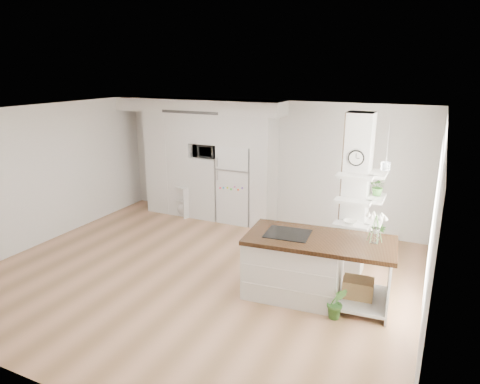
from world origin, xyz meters
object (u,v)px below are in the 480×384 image
at_px(bookshelf, 183,202).
at_px(refrigerator, 238,183).
at_px(floor_plant_a, 337,303).
at_px(kitchen_island, 302,265).

bearing_deg(bookshelf, refrigerator, 30.18).
bearing_deg(refrigerator, floor_plant_a, -45.66).
height_order(refrigerator, kitchen_island, refrigerator).
bearing_deg(kitchen_island, floor_plant_a, -38.03).
relative_size(refrigerator, bookshelf, 2.42).
height_order(bookshelf, floor_plant_a, bookshelf).
xyz_separation_m(bookshelf, floor_plant_a, (4.29, -2.82, -0.07)).
height_order(refrigerator, bookshelf, refrigerator).
xyz_separation_m(kitchen_island, floor_plant_a, (0.64, -0.42, -0.26)).
height_order(refrigerator, floor_plant_a, refrigerator).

